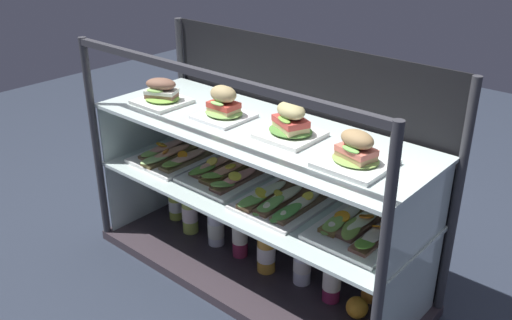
{
  "coord_description": "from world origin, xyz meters",
  "views": [
    {
      "loc": [
        1.23,
        -1.41,
        1.38
      ],
      "look_at": [
        0.0,
        0.0,
        0.5
      ],
      "focal_mm": 39.65,
      "sensor_mm": 36.0,
      "label": 1
    }
  ],
  "objects_px": {
    "plated_roll_sandwich_mid_left": "(162,95)",
    "open_sandwich_tray_center": "(174,156)",
    "open_sandwich_tray_far_left": "(226,173)",
    "open_sandwich_tray_right_of_center": "(282,201)",
    "juice_bottle_back_center": "(176,201)",
    "juice_bottle_back_left": "(302,261)",
    "orange_fruit_near_left_post": "(357,308)",
    "plated_roll_sandwich_center": "(224,106)",
    "plated_roll_sandwich_far_left": "(356,154)",
    "juice_bottle_front_second": "(190,212)",
    "juice_bottle_near_post": "(332,277)",
    "juice_bottle_back_right": "(267,250)",
    "orange_fruit_beside_bottles": "(370,295)",
    "juice_bottle_front_left_end": "(240,233)",
    "plated_roll_sandwich_right_of_center": "(291,125)",
    "juice_bottle_front_right_end": "(216,225)",
    "open_sandwich_tray_mid_left": "(361,228)"
  },
  "relations": [
    {
      "from": "juice_bottle_front_second",
      "to": "open_sandwich_tray_right_of_center",
      "type": "bearing_deg",
      "value": -2.56
    },
    {
      "from": "plated_roll_sandwich_center",
      "to": "orange_fruit_near_left_post",
      "type": "relative_size",
      "value": 2.35
    },
    {
      "from": "plated_roll_sandwich_far_left",
      "to": "orange_fruit_near_left_post",
      "type": "xyz_separation_m",
      "value": [
        0.03,
        0.04,
        -0.59
      ]
    },
    {
      "from": "open_sandwich_tray_center",
      "to": "juice_bottle_back_right",
      "type": "height_order",
      "value": "open_sandwich_tray_center"
    },
    {
      "from": "juice_bottle_back_center",
      "to": "juice_bottle_back_left",
      "type": "xyz_separation_m",
      "value": [
        0.72,
        -0.01,
        0.01
      ]
    },
    {
      "from": "juice_bottle_front_second",
      "to": "open_sandwich_tray_center",
      "type": "bearing_deg",
      "value": -157.92
    },
    {
      "from": "plated_roll_sandwich_right_of_center",
      "to": "juice_bottle_front_second",
      "type": "height_order",
      "value": "plated_roll_sandwich_right_of_center"
    },
    {
      "from": "plated_roll_sandwich_center",
      "to": "juice_bottle_front_right_end",
      "type": "height_order",
      "value": "plated_roll_sandwich_center"
    },
    {
      "from": "juice_bottle_front_left_end",
      "to": "juice_bottle_back_left",
      "type": "distance_m",
      "value": 0.3
    },
    {
      "from": "open_sandwich_tray_center",
      "to": "juice_bottle_back_left",
      "type": "bearing_deg",
      "value": 4.58
    },
    {
      "from": "plated_roll_sandwich_mid_left",
      "to": "juice_bottle_back_center",
      "type": "bearing_deg",
      "value": 126.24
    },
    {
      "from": "juice_bottle_back_right",
      "to": "juice_bottle_near_post",
      "type": "distance_m",
      "value": 0.29
    },
    {
      "from": "plated_roll_sandwich_center",
      "to": "plated_roll_sandwich_far_left",
      "type": "xyz_separation_m",
      "value": [
        0.59,
        -0.03,
        -0.01
      ]
    },
    {
      "from": "plated_roll_sandwich_far_left",
      "to": "juice_bottle_front_second",
      "type": "relative_size",
      "value": 0.88
    },
    {
      "from": "juice_bottle_front_right_end",
      "to": "plated_roll_sandwich_mid_left",
      "type": "bearing_deg",
      "value": -165.0
    },
    {
      "from": "juice_bottle_near_post",
      "to": "orange_fruit_beside_bottles",
      "type": "xyz_separation_m",
      "value": [
        0.12,
        0.08,
        -0.07
      ]
    },
    {
      "from": "orange_fruit_beside_bottles",
      "to": "juice_bottle_near_post",
      "type": "bearing_deg",
      "value": -146.32
    },
    {
      "from": "juice_bottle_back_center",
      "to": "juice_bottle_near_post",
      "type": "bearing_deg",
      "value": -1.22
    },
    {
      "from": "open_sandwich_tray_far_left",
      "to": "orange_fruit_near_left_post",
      "type": "distance_m",
      "value": 0.7
    },
    {
      "from": "plated_roll_sandwich_right_of_center",
      "to": "juice_bottle_front_second",
      "type": "bearing_deg",
      "value": -179.51
    },
    {
      "from": "open_sandwich_tray_far_left",
      "to": "orange_fruit_near_left_post",
      "type": "xyz_separation_m",
      "value": [
        0.63,
        -0.01,
        -0.31
      ]
    },
    {
      "from": "plated_roll_sandwich_right_of_center",
      "to": "open_sandwich_tray_far_left",
      "type": "distance_m",
      "value": 0.42
    },
    {
      "from": "open_sandwich_tray_right_of_center",
      "to": "juice_bottle_front_second",
      "type": "xyz_separation_m",
      "value": [
        -0.52,
        0.02,
        -0.26
      ]
    },
    {
      "from": "juice_bottle_front_second",
      "to": "orange_fruit_beside_bottles",
      "type": "distance_m",
      "value": 0.85
    },
    {
      "from": "open_sandwich_tray_center",
      "to": "orange_fruit_near_left_post",
      "type": "distance_m",
      "value": 0.96
    },
    {
      "from": "open_sandwich_tray_right_of_center",
      "to": "juice_bottle_back_center",
      "type": "xyz_separation_m",
      "value": [
        -0.66,
        0.06,
        -0.27
      ]
    },
    {
      "from": "plated_roll_sandwich_mid_left",
      "to": "open_sandwich_tray_center",
      "type": "bearing_deg",
      "value": 73.69
    },
    {
      "from": "open_sandwich_tray_center",
      "to": "open_sandwich_tray_far_left",
      "type": "xyz_separation_m",
      "value": [
        0.28,
        0.03,
        -0.0
      ]
    },
    {
      "from": "juice_bottle_back_center",
      "to": "orange_fruit_beside_bottles",
      "type": "bearing_deg",
      "value": 3.5
    },
    {
      "from": "juice_bottle_front_second",
      "to": "orange_fruit_near_left_post",
      "type": "xyz_separation_m",
      "value": [
        0.85,
        -0.01,
        -0.06
      ]
    },
    {
      "from": "juice_bottle_back_right",
      "to": "juice_bottle_back_center",
      "type": "bearing_deg",
      "value": 176.55
    },
    {
      "from": "juice_bottle_front_left_end",
      "to": "juice_bottle_front_right_end",
      "type": "bearing_deg",
      "value": -178.52
    },
    {
      "from": "open_sandwich_tray_mid_left",
      "to": "orange_fruit_near_left_post",
      "type": "distance_m",
      "value": 0.32
    },
    {
      "from": "juice_bottle_back_right",
      "to": "plated_roll_sandwich_right_of_center",
      "type": "bearing_deg",
      "value": 3.13
    },
    {
      "from": "juice_bottle_near_post",
      "to": "orange_fruit_near_left_post",
      "type": "bearing_deg",
      "value": -9.75
    },
    {
      "from": "open_sandwich_tray_far_left",
      "to": "juice_bottle_front_second",
      "type": "distance_m",
      "value": 0.34
    },
    {
      "from": "juice_bottle_back_left",
      "to": "plated_roll_sandwich_mid_left",
      "type": "bearing_deg",
      "value": -172.57
    },
    {
      "from": "open_sandwich_tray_far_left",
      "to": "juice_bottle_front_second",
      "type": "xyz_separation_m",
      "value": [
        -0.22,
        -0.0,
        -0.26
      ]
    },
    {
      "from": "open_sandwich_tray_right_of_center",
      "to": "orange_fruit_near_left_post",
      "type": "relative_size",
      "value": 4.47
    },
    {
      "from": "juice_bottle_front_right_end",
      "to": "juice_bottle_back_right",
      "type": "height_order",
      "value": "juice_bottle_front_right_end"
    },
    {
      "from": "plated_roll_sandwich_center",
      "to": "juice_bottle_near_post",
      "type": "bearing_deg",
      "value": 3.09
    },
    {
      "from": "juice_bottle_back_right",
      "to": "juice_bottle_front_second",
      "type": "bearing_deg",
      "value": 179.91
    },
    {
      "from": "juice_bottle_front_right_end",
      "to": "orange_fruit_near_left_post",
      "type": "distance_m",
      "value": 0.7
    },
    {
      "from": "juice_bottle_front_second",
      "to": "juice_bottle_front_right_end",
      "type": "bearing_deg",
      "value": 0.76
    },
    {
      "from": "open_sandwich_tray_far_left",
      "to": "juice_bottle_front_left_end",
      "type": "xyz_separation_m",
      "value": [
        0.07,
        0.0,
        -0.25
      ]
    },
    {
      "from": "open_sandwich_tray_far_left",
      "to": "open_sandwich_tray_right_of_center",
      "type": "height_order",
      "value": "same"
    },
    {
      "from": "juice_bottle_back_center",
      "to": "orange_fruit_near_left_post",
      "type": "bearing_deg",
      "value": -2.28
    },
    {
      "from": "juice_bottle_back_left",
      "to": "orange_fruit_near_left_post",
      "type": "xyz_separation_m",
      "value": [
        0.26,
        -0.03,
        -0.06
      ]
    },
    {
      "from": "juice_bottle_back_left",
      "to": "orange_fruit_near_left_post",
      "type": "relative_size",
      "value": 2.85
    },
    {
      "from": "orange_fruit_beside_bottles",
      "to": "juice_bottle_back_right",
      "type": "bearing_deg",
      "value": -167.11
    }
  ]
}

